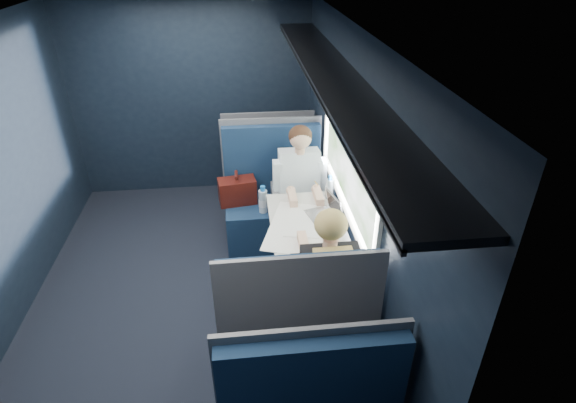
{
  "coord_description": "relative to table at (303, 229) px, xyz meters",
  "views": [
    {
      "loc": [
        0.55,
        -3.15,
        2.84
      ],
      "look_at": [
        0.9,
        0.0,
        0.95
      ],
      "focal_mm": 28.0,
      "sensor_mm": 36.0,
      "label": 1
    }
  ],
  "objects": [
    {
      "name": "table",
      "position": [
        0.0,
        0.0,
        0.0
      ],
      "size": [
        0.62,
        1.0,
        0.74
      ],
      "color": "#54565E",
      "rests_on": "ground"
    },
    {
      "name": "laptop",
      "position": [
        0.22,
        0.05,
        0.14
      ],
      "size": [
        0.29,
        0.34,
        0.22
      ],
      "color": "silver",
      "rests_on": "table"
    },
    {
      "name": "seat_bay_far",
      "position": [
        -0.18,
        -0.87,
        -0.25
      ],
      "size": [
        1.04,
        0.62,
        1.26
      ],
      "color": "#0C1D38",
      "rests_on": "ground"
    },
    {
      "name": "seat_row_front",
      "position": [
        -0.18,
        1.8,
        -0.25
      ],
      "size": [
        1.04,
        0.51,
        1.16
      ],
      "color": "#0C1D38",
      "rests_on": "ground"
    },
    {
      "name": "woman",
      "position": [
        0.07,
        -0.71,
        0.06
      ],
      "size": [
        0.53,
        0.56,
        1.32
      ],
      "color": "black",
      "rests_on": "ground"
    },
    {
      "name": "bottle_small",
      "position": [
        0.29,
        0.37,
        0.18
      ],
      "size": [
        0.07,
        0.07,
        0.23
      ],
      "color": "silver",
      "rests_on": "table"
    },
    {
      "name": "room_shell",
      "position": [
        -1.01,
        0.0,
        0.81
      ],
      "size": [
        3.0,
        4.4,
        2.4
      ],
      "color": "black",
      "rests_on": "ground"
    },
    {
      "name": "papers",
      "position": [
        -0.03,
        -0.09,
        0.08
      ],
      "size": [
        0.73,
        0.88,
        0.01
      ],
      "primitive_type": "cube",
      "rotation": [
        0.0,
        0.0,
        -0.31
      ],
      "color": "white",
      "rests_on": "table"
    },
    {
      "name": "cup",
      "position": [
        0.3,
        0.44,
        0.12
      ],
      "size": [
        0.06,
        0.06,
        0.08
      ],
      "primitive_type": "cylinder",
      "color": "white",
      "rests_on": "table"
    },
    {
      "name": "man",
      "position": [
        0.07,
        0.7,
        0.06
      ],
      "size": [
        0.53,
        0.56,
        1.32
      ],
      "color": "black",
      "rests_on": "ground"
    },
    {
      "name": "seat_bay_near",
      "position": [
        -0.2,
        0.87,
        -0.24
      ],
      "size": [
        1.1,
        0.62,
        1.26
      ],
      "color": "#0C1D38",
      "rests_on": "ground"
    },
    {
      "name": "ground",
      "position": [
        -1.03,
        0.0,
        -0.67
      ],
      "size": [
        2.8,
        4.2,
        0.01
      ],
      "primitive_type": "cube",
      "color": "black"
    }
  ]
}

